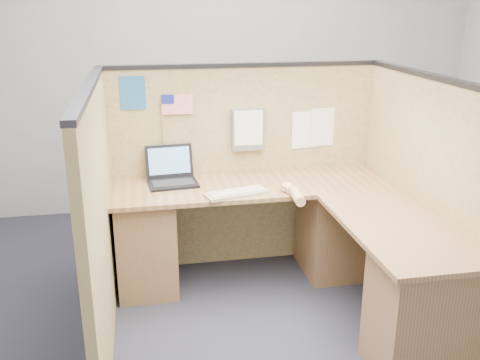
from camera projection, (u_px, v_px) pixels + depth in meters
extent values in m
plane|color=#20222E|center=(274.00, 329.00, 3.33)|extent=(5.00, 5.00, 0.00)
plane|color=#9A9C9F|center=(218.00, 63.00, 4.99)|extent=(5.00, 0.00, 5.00)
cube|color=olive|center=(243.00, 168.00, 4.03)|extent=(2.05, 0.05, 1.50)
cube|color=#232328|center=(243.00, 65.00, 3.79)|extent=(2.05, 0.06, 0.03)
cube|color=olive|center=(100.00, 224.00, 3.01)|extent=(0.05, 1.80, 1.50)
cube|color=#232328|center=(88.00, 88.00, 2.77)|extent=(0.06, 1.80, 0.03)
cube|color=olive|center=(426.00, 200.00, 3.37)|extent=(0.05, 1.80, 1.50)
cube|color=#232328|center=(440.00, 78.00, 3.13)|extent=(0.06, 1.80, 0.03)
cube|color=brown|center=(252.00, 186.00, 3.74)|extent=(1.95, 0.60, 0.03)
cube|color=brown|center=(400.00, 228.00, 3.04)|extent=(0.60, 1.15, 0.03)
cube|color=brown|center=(147.00, 242.00, 3.72)|extent=(0.40, 0.50, 0.70)
cube|color=brown|center=(331.00, 228.00, 3.96)|extent=(0.40, 0.50, 0.70)
cube|color=brown|center=(421.00, 314.00, 2.86)|extent=(0.50, 0.40, 0.70)
cube|color=black|center=(173.00, 183.00, 3.72)|extent=(0.36, 0.28, 0.02)
cube|color=black|center=(171.00, 161.00, 3.83)|extent=(0.34, 0.10, 0.23)
cube|color=#426B8D|center=(171.00, 161.00, 3.82)|extent=(0.30, 0.08, 0.18)
cube|color=gray|center=(237.00, 193.00, 3.52)|extent=(0.44, 0.25, 0.02)
cube|color=silver|center=(237.00, 191.00, 3.51)|extent=(0.40, 0.21, 0.01)
ellipsoid|color=silver|center=(288.00, 189.00, 3.58)|extent=(0.10, 0.06, 0.04)
ellipsoid|color=tan|center=(288.00, 186.00, 3.56)|extent=(0.08, 0.10, 0.04)
cylinder|color=tan|center=(290.00, 190.00, 3.53)|extent=(0.06, 0.04, 0.06)
cylinder|color=tan|center=(297.00, 196.00, 3.41)|extent=(0.09, 0.24, 0.07)
cube|color=#215D98|center=(133.00, 93.00, 3.67)|extent=(0.17, 0.01, 0.23)
cylinder|color=olive|center=(162.00, 122.00, 3.76)|extent=(0.01, 0.01, 0.38)
cube|color=red|center=(177.00, 104.00, 3.74)|extent=(0.22, 0.00, 0.14)
cube|color=navy|center=(168.00, 99.00, 3.72)|extent=(0.09, 0.00, 0.07)
cube|color=slate|center=(248.00, 130.00, 3.88)|extent=(0.24, 0.05, 0.30)
cube|color=white|center=(249.00, 128.00, 3.86)|extent=(0.21, 0.01, 0.26)
cube|color=white|center=(306.00, 130.00, 4.00)|extent=(0.22, 0.01, 0.28)
cube|color=white|center=(325.00, 127.00, 4.02)|extent=(0.23, 0.03, 0.29)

